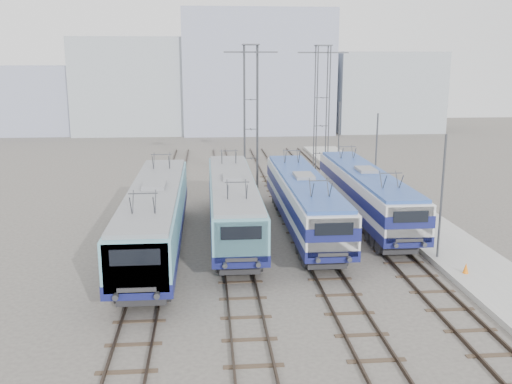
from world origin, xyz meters
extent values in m
plane|color=#514C47|center=(0.00, 0.00, 0.00)|extent=(160.00, 160.00, 0.00)
cube|color=#9E9E99|center=(10.20, 8.00, 0.15)|extent=(4.00, 70.00, 0.30)
cube|color=#141852|center=(-6.75, 5.01, 1.43)|extent=(2.96, 18.70, 0.62)
cube|color=#5C9AAD|center=(-6.75, 5.01, 2.67)|extent=(2.91, 18.70, 1.87)
cube|color=#5C9AAD|center=(-6.75, -3.97, 2.49)|extent=(2.68, 0.73, 2.12)
cube|color=slate|center=(-6.75, 5.01, 3.71)|extent=(2.68, 17.96, 0.21)
cube|color=#262628|center=(-6.75, -1.22, 0.65)|extent=(2.18, 3.74, 0.70)
cube|color=#262628|center=(-6.75, 11.25, 0.65)|extent=(2.18, 3.74, 0.70)
cube|color=#141852|center=(-2.25, 7.95, 1.36)|extent=(2.81, 17.74, 0.59)
cube|color=#5C9AAD|center=(-2.25, 7.95, 2.55)|extent=(2.76, 17.74, 1.77)
cube|color=#5C9AAD|center=(-2.25, -0.57, 2.37)|extent=(2.54, 0.69, 2.01)
cube|color=slate|center=(-2.25, 7.95, 3.53)|extent=(2.54, 17.03, 0.20)
cube|color=#262628|center=(-2.25, 2.04, 0.62)|extent=(2.07, 3.55, 0.67)
cube|color=#262628|center=(-2.25, 13.86, 0.62)|extent=(2.07, 3.55, 0.67)
cube|color=#141852|center=(2.25, 8.21, 1.34)|extent=(2.77, 17.46, 0.58)
cube|color=silver|center=(2.25, 8.21, 2.51)|extent=(2.72, 17.46, 1.75)
cube|color=#141852|center=(2.25, 8.21, 2.46)|extent=(2.76, 17.48, 0.68)
cube|color=silver|center=(2.25, -0.18, 2.33)|extent=(2.50, 0.68, 1.98)
cube|color=#294993|center=(2.25, 8.21, 3.48)|extent=(2.50, 16.76, 0.19)
cube|color=#262628|center=(2.25, 2.39, 0.62)|extent=(2.04, 3.49, 0.65)
cube|color=#262628|center=(2.25, 14.03, 0.62)|extent=(2.04, 3.49, 0.65)
cube|color=#141852|center=(6.75, 10.05, 1.33)|extent=(2.74, 17.30, 0.58)
cube|color=silver|center=(6.75, 10.05, 2.49)|extent=(2.69, 17.30, 1.73)
cube|color=#141852|center=(6.75, 10.05, 2.44)|extent=(2.73, 17.32, 0.67)
cube|color=silver|center=(6.75, 1.73, 2.31)|extent=(2.48, 0.67, 1.96)
cube|color=#294993|center=(6.75, 10.05, 3.45)|extent=(2.48, 16.61, 0.19)
cube|color=#262628|center=(6.75, 4.28, 0.61)|extent=(2.02, 3.46, 0.65)
cube|color=#262628|center=(6.75, 15.81, 0.61)|extent=(2.02, 3.46, 0.65)
cylinder|color=#3F4247|center=(-0.55, 21.45, 6.00)|extent=(0.10, 0.10, 12.00)
cylinder|color=#3F4247|center=(0.55, 21.45, 6.00)|extent=(0.10, 0.10, 12.00)
cylinder|color=#3F4247|center=(-0.55, 22.55, 6.00)|extent=(0.10, 0.10, 12.00)
cylinder|color=#3F4247|center=(0.55, 22.55, 6.00)|extent=(0.10, 0.10, 12.00)
cube|color=#3F4247|center=(0.00, 22.00, 11.40)|extent=(4.50, 0.12, 0.12)
cylinder|color=#3F4247|center=(5.95, 23.45, 6.00)|extent=(0.10, 0.10, 12.00)
cylinder|color=#3F4247|center=(7.05, 23.45, 6.00)|extent=(0.10, 0.10, 12.00)
cylinder|color=#3F4247|center=(5.95, 24.55, 6.00)|extent=(0.10, 0.10, 12.00)
cylinder|color=#3F4247|center=(7.05, 24.55, 6.00)|extent=(0.10, 0.10, 12.00)
cube|color=#3F4247|center=(6.50, 24.00, 11.40)|extent=(4.50, 0.12, 0.12)
cylinder|color=#3F4247|center=(8.60, 2.00, 3.50)|extent=(0.12, 0.12, 7.00)
cylinder|color=#3F4247|center=(8.60, 14.00, 3.50)|extent=(0.12, 0.12, 7.00)
cylinder|color=#3F4247|center=(8.60, 26.00, 3.50)|extent=(0.12, 0.12, 7.00)
cone|color=orange|center=(9.04, -0.50, 0.57)|extent=(0.29, 0.29, 0.54)
cube|color=#9BA5AD|center=(-14.00, 62.00, 7.00)|extent=(18.00, 12.00, 14.00)
cube|color=#939AB5|center=(4.00, 62.00, 9.00)|extent=(22.00, 14.00, 18.00)
cube|color=#9BA5AD|center=(24.00, 62.00, 6.00)|extent=(16.00, 12.00, 12.00)
cube|color=#939AB5|center=(-30.00, 62.00, 5.00)|extent=(14.00, 10.00, 10.00)
camera|label=1|loc=(-3.77, -26.43, 10.70)|focal=40.00mm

